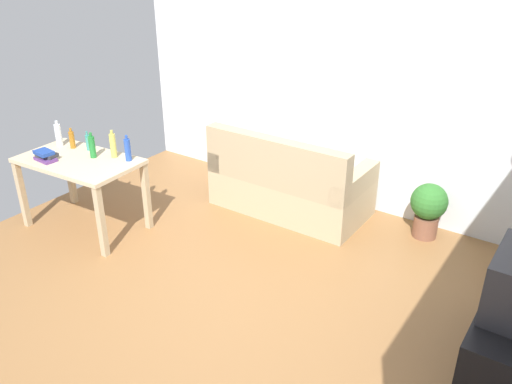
{
  "coord_description": "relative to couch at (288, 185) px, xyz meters",
  "views": [
    {
      "loc": [
        2.4,
        -2.82,
        2.72
      ],
      "look_at": [
        0.1,
        0.5,
        0.75
      ],
      "focal_mm": 36.7,
      "sensor_mm": 36.0,
      "label": 1
    }
  ],
  "objects": [
    {
      "name": "bottle_tall",
      "position": [
        -1.63,
        -1.27,
        0.54
      ],
      "size": [
        0.04,
        0.04,
        0.2
      ],
      "color": "teal",
      "rests_on": "desk"
    },
    {
      "name": "desk",
      "position": [
        -1.52,
        -1.49,
        0.34
      ],
      "size": [
        1.24,
        0.78,
        0.76
      ],
      "rotation": [
        0.0,
        0.0,
        0.07
      ],
      "color": "#C6B28E",
      "rests_on": "ground_plane"
    },
    {
      "name": "book_stack",
      "position": [
        -1.75,
        -1.69,
        0.5
      ],
      "size": [
        0.24,
        0.18,
        0.1
      ],
      "color": "#593372",
      "rests_on": "desk"
    },
    {
      "name": "bottle_amber",
      "position": [
        -1.81,
        -1.32,
        0.54
      ],
      "size": [
        0.06,
        0.06,
        0.21
      ],
      "color": "#9E6019",
      "rests_on": "desk"
    },
    {
      "name": "wall_rear",
      "position": [
        0.23,
        0.61,
        1.04
      ],
      "size": [
        5.2,
        0.1,
        2.7
      ],
      "primitive_type": "cube",
      "color": "silver",
      "rests_on": "ground_plane"
    },
    {
      "name": "tv_stand",
      "position": [
        2.48,
        -1.15,
        -0.07
      ],
      "size": [
        0.44,
        1.1,
        0.48
      ],
      "rotation": [
        0.0,
        0.0,
        1.57
      ],
      "color": "black",
      "rests_on": "ground_plane"
    },
    {
      "name": "ground_plane",
      "position": [
        0.23,
        -1.59,
        -0.32
      ],
      "size": [
        5.2,
        4.4,
        0.02
      ],
      "primitive_type": "cube",
      "color": "olive"
    },
    {
      "name": "couch",
      "position": [
        0.0,
        0.0,
        0.0
      ],
      "size": [
        1.65,
        0.84,
        0.92
      ],
      "rotation": [
        0.0,
        0.0,
        3.14
      ],
      "color": "tan",
      "rests_on": "ground_plane"
    },
    {
      "name": "bottle_clear",
      "position": [
        -1.98,
        -1.36,
        0.57
      ],
      "size": [
        0.07,
        0.07,
        0.27
      ],
      "color": "silver",
      "rests_on": "desk"
    },
    {
      "name": "bottle_squat",
      "position": [
        -1.27,
        -1.25,
        0.58
      ],
      "size": [
        0.06,
        0.06,
        0.28
      ],
      "color": "#BCB24C",
      "rests_on": "desk"
    },
    {
      "name": "potted_plant",
      "position": [
        1.43,
        0.31,
        0.02
      ],
      "size": [
        0.36,
        0.36,
        0.57
      ],
      "color": "brown",
      "rests_on": "ground_plane"
    },
    {
      "name": "bottle_green",
      "position": [
        -1.43,
        -1.38,
        0.56
      ],
      "size": [
        0.06,
        0.06,
        0.26
      ],
      "color": "#1E722D",
      "rests_on": "desk"
    },
    {
      "name": "bottle_blue",
      "position": [
        -1.08,
        -1.23,
        0.57
      ],
      "size": [
        0.06,
        0.06,
        0.26
      ],
      "color": "#2347A3",
      "rests_on": "desk"
    }
  ]
}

